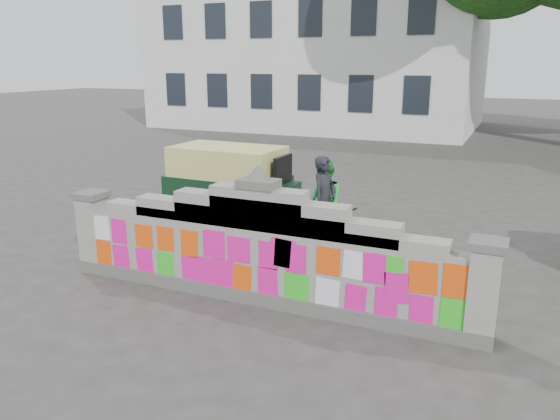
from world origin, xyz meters
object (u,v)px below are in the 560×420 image
at_px(pedestrian, 323,205).
at_px(cyclist_rider, 324,214).
at_px(cyclist_bike, 323,232).
at_px(rickshaw_left, 231,183).

bearing_deg(pedestrian, cyclist_rider, -14.37).
distance_m(cyclist_bike, cyclist_rider, 0.32).
relative_size(pedestrian, rickshaw_left, 0.57).
distance_m(cyclist_rider, rickshaw_left, 2.91).
bearing_deg(cyclist_rider, pedestrian, 34.18).
xyz_separation_m(cyclist_bike, pedestrian, (-0.15, 0.39, 0.38)).
xyz_separation_m(cyclist_bike, rickshaw_left, (-2.58, 1.33, 0.38)).
height_order(cyclist_bike, pedestrian, pedestrian).
relative_size(cyclist_bike, cyclist_rider, 1.12).
relative_size(cyclist_bike, rickshaw_left, 0.59).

